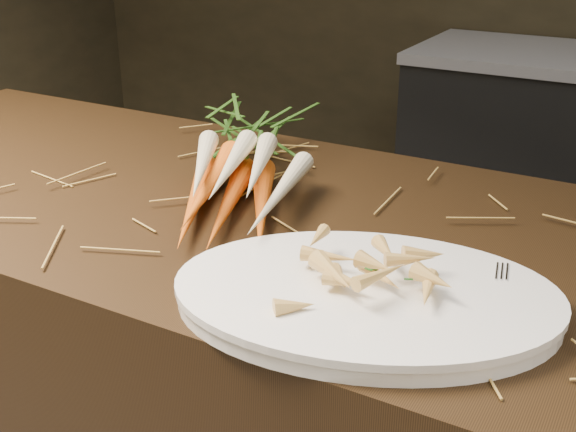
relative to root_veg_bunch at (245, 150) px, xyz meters
name	(u,v)px	position (x,y,z in m)	size (l,w,h in m)	color
straw_bedding	(398,233)	(0.32, -0.10, -0.04)	(1.40, 0.60, 0.02)	#A06F2E
root_veg_bunch	(245,150)	(0.00, 0.00, 0.00)	(0.40, 0.59, 0.11)	#D4551F
serving_platter	(365,300)	(0.36, -0.30, -0.04)	(0.45, 0.30, 0.02)	white
roasted_veg_heap	(366,272)	(0.36, -0.30, 0.00)	(0.22, 0.16, 0.05)	gold
serving_fork	(509,310)	(0.51, -0.26, -0.03)	(0.01, 0.17, 0.00)	silver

